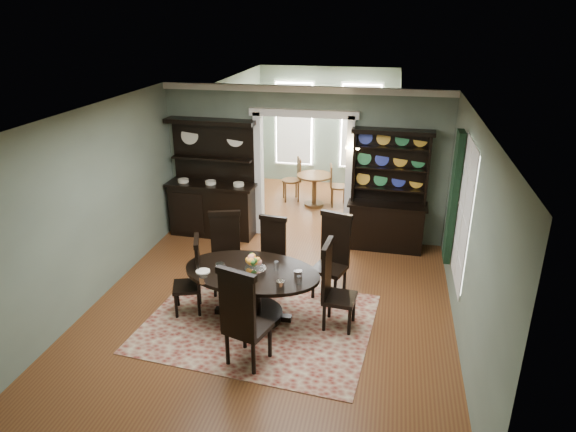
# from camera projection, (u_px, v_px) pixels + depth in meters

# --- Properties ---
(room) EXTENTS (5.51, 6.01, 3.01)m
(room) POSITION_uv_depth(u_px,v_px,m) (267.00, 216.00, 7.28)
(room) COLOR brown
(room) RESTS_ON ground
(parlor) EXTENTS (3.51, 3.50, 3.01)m
(parlor) POSITION_uv_depth(u_px,v_px,m) (322.00, 134.00, 12.28)
(parlor) COLOR brown
(parlor) RESTS_ON ground
(doorway_trim) EXTENTS (2.08, 0.25, 2.57)m
(doorway_trim) POSITION_uv_depth(u_px,v_px,m) (304.00, 158.00, 9.95)
(doorway_trim) COLOR white
(doorway_trim) RESTS_ON floor
(right_window) EXTENTS (0.15, 1.47, 2.12)m
(right_window) POSITION_uv_depth(u_px,v_px,m) (459.00, 207.00, 7.57)
(right_window) COLOR white
(right_window) RESTS_ON wall_right
(wall_sconce) EXTENTS (0.27, 0.21, 0.21)m
(wall_sconce) POSITION_uv_depth(u_px,v_px,m) (353.00, 149.00, 9.53)
(wall_sconce) COLOR gold
(wall_sconce) RESTS_ON back_wall_right
(rug) EXTENTS (3.46, 2.81, 0.01)m
(rug) POSITION_uv_depth(u_px,v_px,m) (259.00, 323.00, 7.58)
(rug) COLOR maroon
(rug) RESTS_ON floor
(dining_table) EXTENTS (2.13, 2.03, 0.80)m
(dining_table) POSITION_uv_depth(u_px,v_px,m) (252.00, 285.00, 7.51)
(dining_table) COLOR black
(dining_table) RESTS_ON rug
(centerpiece) EXTENTS (1.59, 1.02, 0.26)m
(centerpiece) POSITION_uv_depth(u_px,v_px,m) (255.00, 267.00, 7.36)
(centerpiece) COLOR white
(centerpiece) RESTS_ON dining_table
(chair_far_left) EXTENTS (0.60, 0.59, 1.33)m
(chair_far_left) POSITION_uv_depth(u_px,v_px,m) (226.00, 249.00, 8.29)
(chair_far_left) COLOR black
(chair_far_left) RESTS_ON rug
(chair_far_mid) EXTENTS (0.49, 0.47, 1.21)m
(chair_far_mid) POSITION_uv_depth(u_px,v_px,m) (272.00, 251.00, 8.39)
(chair_far_mid) COLOR black
(chair_far_mid) RESTS_ON rug
(chair_far_right) EXTENTS (0.63, 0.61, 1.37)m
(chair_far_right) POSITION_uv_depth(u_px,v_px,m) (333.00, 253.00, 8.13)
(chair_far_right) COLOR black
(chair_far_right) RESTS_ON rug
(chair_end_left) EXTENTS (0.55, 0.56, 1.21)m
(chair_end_left) POSITION_uv_depth(u_px,v_px,m) (193.00, 274.00, 7.65)
(chair_end_left) COLOR black
(chair_end_left) RESTS_ON rug
(chair_end_right) EXTENTS (0.50, 0.52, 1.32)m
(chair_end_right) POSITION_uv_depth(u_px,v_px,m) (333.00, 283.00, 7.28)
(chair_end_right) COLOR black
(chair_end_right) RESTS_ON rug
(chair_near) EXTENTS (0.66, 0.64, 1.44)m
(chair_near) POSITION_uv_depth(u_px,v_px,m) (242.00, 316.00, 6.39)
(chair_near) COLOR black
(chair_near) RESTS_ON rug
(sideboard) EXTENTS (1.80, 0.68, 2.35)m
(sideboard) POSITION_uv_depth(u_px,v_px,m) (213.00, 195.00, 10.33)
(sideboard) COLOR black
(sideboard) RESTS_ON floor
(welsh_dresser) EXTENTS (1.49, 0.57, 2.30)m
(welsh_dresser) POSITION_uv_depth(u_px,v_px,m) (387.00, 207.00, 9.70)
(welsh_dresser) COLOR black
(welsh_dresser) RESTS_ON floor
(parlor_table) EXTENTS (0.82, 0.82, 0.76)m
(parlor_table) POSITION_uv_depth(u_px,v_px,m) (314.00, 186.00, 11.93)
(parlor_table) COLOR #553618
(parlor_table) RESTS_ON parlor_floor
(parlor_chair_left) EXTENTS (0.49, 0.48, 1.04)m
(parlor_chair_left) POSITION_uv_depth(u_px,v_px,m) (294.00, 178.00, 12.27)
(parlor_chair_left) COLOR #553618
(parlor_chair_left) RESTS_ON parlor_floor
(parlor_chair_right) EXTENTS (0.44, 0.43, 0.99)m
(parlor_chair_right) POSITION_uv_depth(u_px,v_px,m) (336.00, 184.00, 11.91)
(parlor_chair_right) COLOR #553618
(parlor_chair_right) RESTS_ON parlor_floor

